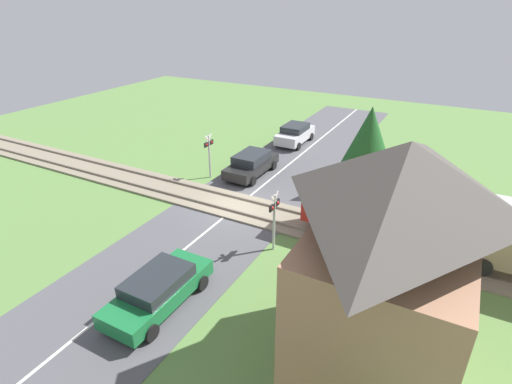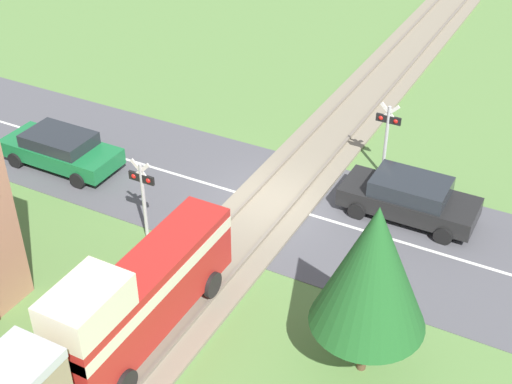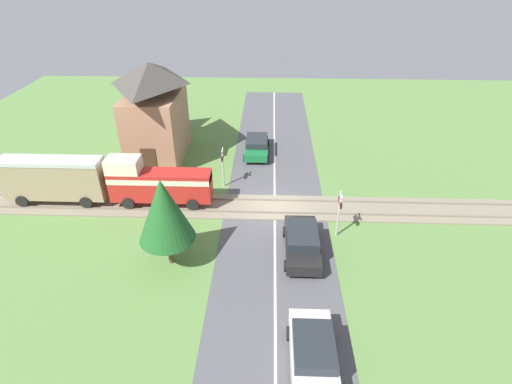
{
  "view_description": "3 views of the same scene",
  "coord_description": "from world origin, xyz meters",
  "px_view_note": "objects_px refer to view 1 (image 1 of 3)",
  "views": [
    {
      "loc": [
        16.47,
        10.08,
        10.35
      ],
      "look_at": [
        0.0,
        1.2,
        1.2
      ],
      "focal_mm": 28.0,
      "sensor_mm": 36.0,
      "label": 1
    },
    {
      "loc": [
        -8.89,
        17.95,
        13.97
      ],
      "look_at": [
        0.0,
        1.2,
        1.2
      ],
      "focal_mm": 50.0,
      "sensor_mm": 36.0,
      "label": 2
    },
    {
      "loc": [
        -21.3,
        0.41,
        14.28
      ],
      "look_at": [
        0.0,
        1.2,
        1.2
      ],
      "focal_mm": 28.0,
      "sensor_mm": 36.0,
      "label": 3
    }
  ],
  "objects_px": {
    "train": "(459,226)",
    "car_behind_queue": "(295,134)",
    "crossing_signal_east_approach": "(274,214)",
    "car_near_crossing": "(252,163)",
    "station_building": "(388,275)",
    "pedestrian_by_station": "(433,282)",
    "car_far_side": "(159,289)",
    "crossing_signal_west_approach": "(209,150)"
  },
  "relations": [
    {
      "from": "car_far_side",
      "to": "pedestrian_by_station",
      "type": "xyz_separation_m",
      "value": [
        -5.13,
        8.82,
        0.05
      ]
    },
    {
      "from": "car_far_side",
      "to": "station_building",
      "type": "xyz_separation_m",
      "value": [
        -0.84,
        7.66,
        2.88
      ]
    },
    {
      "from": "train",
      "to": "crossing_signal_east_approach",
      "type": "bearing_deg",
      "value": -69.52
    },
    {
      "from": "car_far_side",
      "to": "car_near_crossing",
      "type": "bearing_deg",
      "value": -166.8
    },
    {
      "from": "crossing_signal_east_approach",
      "to": "station_building",
      "type": "distance_m",
      "value": 7.33
    },
    {
      "from": "car_far_side",
      "to": "crossing_signal_west_approach",
      "type": "relative_size",
      "value": 1.56
    },
    {
      "from": "station_building",
      "to": "crossing_signal_east_approach",
      "type": "bearing_deg",
      "value": -128.76
    },
    {
      "from": "train",
      "to": "crossing_signal_east_approach",
      "type": "distance_m",
      "value": 7.68
    },
    {
      "from": "car_behind_queue",
      "to": "crossing_signal_east_approach",
      "type": "xyz_separation_m",
      "value": [
        13.99,
        4.99,
        1.06
      ]
    },
    {
      "from": "train",
      "to": "crossing_signal_east_approach",
      "type": "xyz_separation_m",
      "value": [
        2.69,
        -7.19,
        -0.0
      ]
    },
    {
      "from": "crossing_signal_west_approach",
      "to": "station_building",
      "type": "bearing_deg",
      "value": 52.18
    },
    {
      "from": "car_behind_queue",
      "to": "station_building",
      "type": "bearing_deg",
      "value": 29.75
    },
    {
      "from": "car_far_side",
      "to": "crossing_signal_west_approach",
      "type": "height_order",
      "value": "crossing_signal_west_approach"
    },
    {
      "from": "crossing_signal_east_approach",
      "to": "crossing_signal_west_approach",
      "type": "bearing_deg",
      "value": -127.08
    },
    {
      "from": "car_near_crossing",
      "to": "crossing_signal_west_approach",
      "type": "xyz_separation_m",
      "value": [
        1.61,
        -2.11,
        1.08
      ]
    },
    {
      "from": "train",
      "to": "car_behind_queue",
      "type": "bearing_deg",
      "value": -132.84
    },
    {
      "from": "train",
      "to": "car_near_crossing",
      "type": "distance_m",
      "value": 12.97
    },
    {
      "from": "crossing_signal_west_approach",
      "to": "pedestrian_by_station",
      "type": "xyz_separation_m",
      "value": [
        5.54,
        13.82,
        -1.08
      ]
    },
    {
      "from": "station_building",
      "to": "crossing_signal_west_approach",
      "type": "bearing_deg",
      "value": -127.82
    },
    {
      "from": "car_near_crossing",
      "to": "station_building",
      "type": "bearing_deg",
      "value": 42.66
    },
    {
      "from": "car_near_crossing",
      "to": "crossing_signal_west_approach",
      "type": "distance_m",
      "value": 2.87
    },
    {
      "from": "train",
      "to": "car_far_side",
      "type": "distance_m",
      "value": 12.31
    },
    {
      "from": "car_near_crossing",
      "to": "crossing_signal_east_approach",
      "type": "distance_m",
      "value": 8.66
    },
    {
      "from": "crossing_signal_east_approach",
      "to": "car_far_side",
      "type": "bearing_deg",
      "value": -21.78
    },
    {
      "from": "crossing_signal_east_approach",
      "to": "station_building",
      "type": "xyz_separation_m",
      "value": [
        4.45,
        5.55,
        1.75
      ]
    },
    {
      "from": "crossing_signal_east_approach",
      "to": "pedestrian_by_station",
      "type": "relative_size",
      "value": 1.69
    },
    {
      "from": "station_building",
      "to": "car_far_side",
      "type": "bearing_deg",
      "value": -83.76
    },
    {
      "from": "pedestrian_by_station",
      "to": "car_behind_queue",
      "type": "bearing_deg",
      "value": -140.43
    },
    {
      "from": "crossing_signal_east_approach",
      "to": "train",
      "type": "bearing_deg",
      "value": 110.48
    },
    {
      "from": "train",
      "to": "crossing_signal_west_approach",
      "type": "relative_size",
      "value": 4.57
    },
    {
      "from": "car_near_crossing",
      "to": "crossing_signal_west_approach",
      "type": "relative_size",
      "value": 1.55
    },
    {
      "from": "station_building",
      "to": "pedestrian_by_station",
      "type": "height_order",
      "value": "station_building"
    },
    {
      "from": "train",
      "to": "pedestrian_by_station",
      "type": "distance_m",
      "value": 3.09
    },
    {
      "from": "crossing_signal_west_approach",
      "to": "station_building",
      "type": "distance_m",
      "value": 16.12
    },
    {
      "from": "crossing_signal_west_approach",
      "to": "station_building",
      "type": "height_order",
      "value": "station_building"
    },
    {
      "from": "car_behind_queue",
      "to": "station_building",
      "type": "relative_size",
      "value": 0.55
    },
    {
      "from": "train",
      "to": "car_behind_queue",
      "type": "relative_size",
      "value": 3.21
    },
    {
      "from": "crossing_signal_west_approach",
      "to": "crossing_signal_east_approach",
      "type": "relative_size",
      "value": 1.0
    },
    {
      "from": "car_behind_queue",
      "to": "station_building",
      "type": "height_order",
      "value": "station_building"
    },
    {
      "from": "pedestrian_by_station",
      "to": "car_near_crossing",
      "type": "bearing_deg",
      "value": -121.44
    },
    {
      "from": "station_building",
      "to": "pedestrian_by_station",
      "type": "distance_m",
      "value": 5.27
    },
    {
      "from": "car_near_crossing",
      "to": "crossing_signal_west_approach",
      "type": "bearing_deg",
      "value": -52.68
    }
  ]
}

